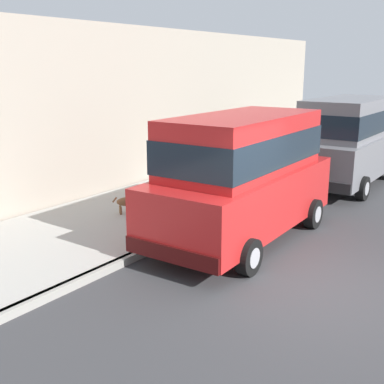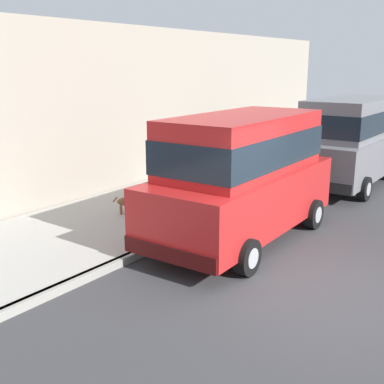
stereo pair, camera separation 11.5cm
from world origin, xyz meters
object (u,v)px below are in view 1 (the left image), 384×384
(dog_brown, at_px, (129,201))
(fire_hydrant, at_px, (254,178))
(car_grey_van, at_px, (348,138))
(car_red_van, at_px, (243,172))

(dog_brown, relative_size, fire_hydrant, 0.85)
(car_grey_van, xyz_separation_m, fire_hydrant, (-1.58, -2.71, -0.92))
(dog_brown, height_order, fire_hydrant, fire_hydrant)
(fire_hydrant, bearing_deg, car_red_van, -65.37)
(car_red_van, xyz_separation_m, car_grey_van, (0.11, 5.90, 0.00))
(car_grey_van, bearing_deg, fire_hydrant, -120.20)
(car_red_van, distance_m, fire_hydrant, 3.63)
(car_grey_van, distance_m, fire_hydrant, 3.26)
(car_red_van, relative_size, fire_hydrant, 6.83)
(car_grey_van, relative_size, fire_hydrant, 6.78)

